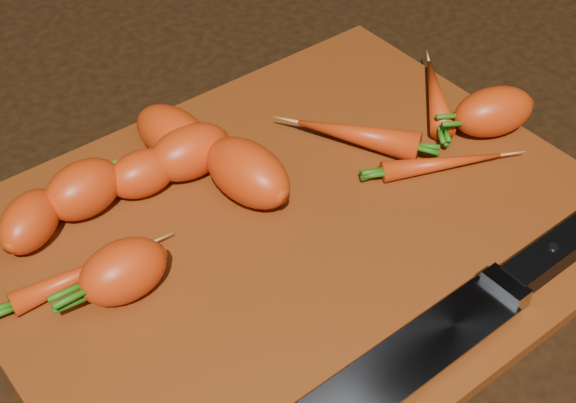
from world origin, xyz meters
TOP-DOWN VIEW (x-y plane):
  - ground at (0.00, 0.00)m, footprint 2.00×2.00m
  - cutting_board at (0.00, 0.00)m, footprint 0.50×0.40m
  - carrot_0 at (-0.18, 0.12)m, footprint 0.08×0.07m
  - carrot_1 at (-0.15, 0.02)m, footprint 0.07×0.05m
  - carrot_2 at (-0.03, 0.14)m, footprint 0.06×0.09m
  - carrot_3 at (-0.01, 0.05)m, footprint 0.06×0.09m
  - carrot_4 at (-0.03, 0.11)m, footprint 0.08×0.05m
  - carrot_5 at (-0.08, 0.11)m, footprint 0.06×0.05m
  - carrot_6 at (0.22, -0.02)m, footprint 0.09×0.07m
  - carrot_7 at (0.21, 0.04)m, footprint 0.09×0.10m
  - carrot_8 at (0.14, -0.03)m, footprint 0.11×0.07m
  - carrot_9 at (0.11, 0.04)m, footprint 0.09×0.11m
  - carrot_10 at (-0.13, 0.12)m, footprint 0.07×0.05m
  - carrot_11 at (-0.17, 0.05)m, footprint 0.11×0.03m
  - knife at (-0.03, -0.16)m, footprint 0.39×0.05m

SIDE VIEW (x-z plane):
  - ground at x=0.00m, z-range -0.01..0.00m
  - cutting_board at x=0.00m, z-range 0.00..0.01m
  - carrot_8 at x=0.14m, z-range 0.01..0.03m
  - carrot_11 at x=-0.17m, z-range 0.01..0.03m
  - knife at x=-0.03m, z-range 0.01..0.03m
  - carrot_7 at x=0.21m, z-range 0.01..0.04m
  - carrot_9 at x=0.11m, z-range 0.01..0.04m
  - carrot_5 at x=-0.08m, z-range 0.01..0.05m
  - carrot_0 at x=-0.18m, z-range 0.01..0.05m
  - carrot_6 at x=0.22m, z-range 0.01..0.06m
  - carrot_1 at x=-0.15m, z-range 0.01..0.06m
  - carrot_10 at x=-0.13m, z-range 0.01..0.06m
  - carrot_4 at x=-0.03m, z-range 0.01..0.06m
  - carrot_2 at x=-0.03m, z-range 0.01..0.06m
  - carrot_3 at x=-0.01m, z-range 0.01..0.06m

